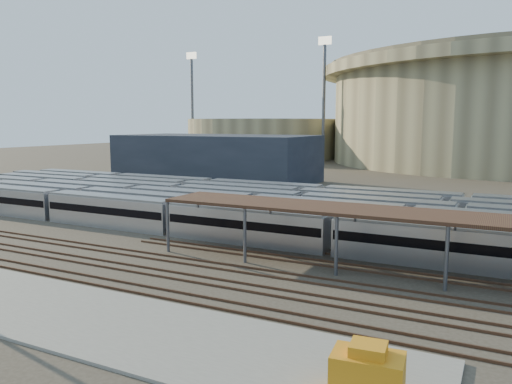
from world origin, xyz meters
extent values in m
plane|color=#383026|center=(0.00, 0.00, 0.00)|extent=(420.00, 420.00, 0.00)
cube|color=gray|center=(-5.00, -15.00, 0.10)|extent=(50.00, 9.00, 0.20)
cube|color=silver|center=(6.57, 8.00, 1.80)|extent=(112.00, 2.90, 3.60)
cube|color=silver|center=(7.60, 12.20, 1.80)|extent=(112.00, 2.90, 3.60)
cube|color=silver|center=(-6.50, 16.40, 1.80)|extent=(112.00, 2.90, 3.60)
cube|color=silver|center=(-1.61, 20.60, 1.80)|extent=(112.00, 2.90, 3.60)
cube|color=silver|center=(-3.67, 24.80, 1.80)|extent=(112.00, 2.90, 3.60)
cube|color=silver|center=(-1.60, 29.00, 1.80)|extent=(112.00, 2.90, 3.60)
cylinder|color=#505155|center=(-8.00, 1.30, 2.50)|extent=(0.30, 0.30, 5.00)
cylinder|color=#505155|center=(-8.00, 6.70, 2.50)|extent=(0.30, 0.30, 5.00)
cylinder|color=#505155|center=(0.57, 1.30, 2.50)|extent=(0.30, 0.30, 5.00)
cylinder|color=#505155|center=(0.57, 6.70, 2.50)|extent=(0.30, 0.30, 5.00)
cylinder|color=#505155|center=(9.14, 1.30, 2.50)|extent=(0.30, 0.30, 5.00)
cylinder|color=#505155|center=(9.14, 6.70, 2.50)|extent=(0.30, 0.30, 5.00)
cylinder|color=#505155|center=(17.71, 1.30, 2.50)|extent=(0.30, 0.30, 5.00)
cylinder|color=#505155|center=(17.71, 6.70, 2.50)|extent=(0.30, 0.30, 5.00)
cube|color=#4C3323|center=(0.00, -1.75, 0.09)|extent=(170.00, 0.12, 0.18)
cube|color=#4C3323|center=(0.00, -0.25, 0.09)|extent=(170.00, 0.12, 0.18)
cube|color=#4C3323|center=(0.00, -5.75, 0.09)|extent=(170.00, 0.12, 0.18)
cube|color=#4C3323|center=(0.00, -4.25, 0.09)|extent=(170.00, 0.12, 0.18)
cube|color=#4C3323|center=(0.00, -9.75, 0.09)|extent=(170.00, 0.12, 0.18)
cube|color=#4C3323|center=(0.00, -8.25, 0.09)|extent=(170.00, 0.12, 0.18)
cylinder|color=#999067|center=(-60.00, 130.00, 7.00)|extent=(56.00, 56.00, 14.00)
cube|color=#1E232D|center=(-35.00, 55.00, 5.00)|extent=(42.00, 20.00, 10.00)
cylinder|color=#505155|center=(-30.00, 110.00, 18.00)|extent=(1.00, 1.00, 36.00)
cube|color=#FFF2CC|center=(-30.00, 110.00, 37.20)|extent=(4.00, 0.60, 2.40)
cylinder|color=#505155|center=(-85.00, 120.00, 18.00)|extent=(1.00, 1.00, 36.00)
cube|color=#FFF2CC|center=(-85.00, 120.00, 37.20)|extent=(4.00, 0.60, 2.40)
cylinder|color=#505155|center=(-10.00, 160.00, 18.00)|extent=(1.00, 1.00, 36.00)
cube|color=#FFF2CC|center=(-10.00, 160.00, 37.20)|extent=(4.00, 0.60, 2.40)
cube|color=orange|center=(16.26, -16.24, 1.21)|extent=(3.40, 2.32, 2.01)
camera|label=1|loc=(21.34, -37.54, 12.57)|focal=35.00mm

